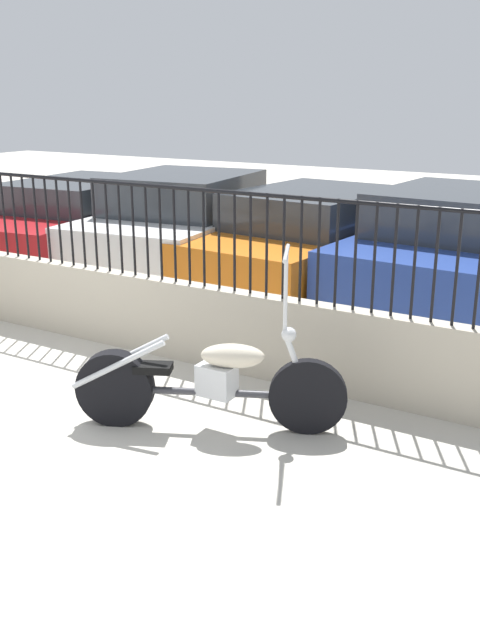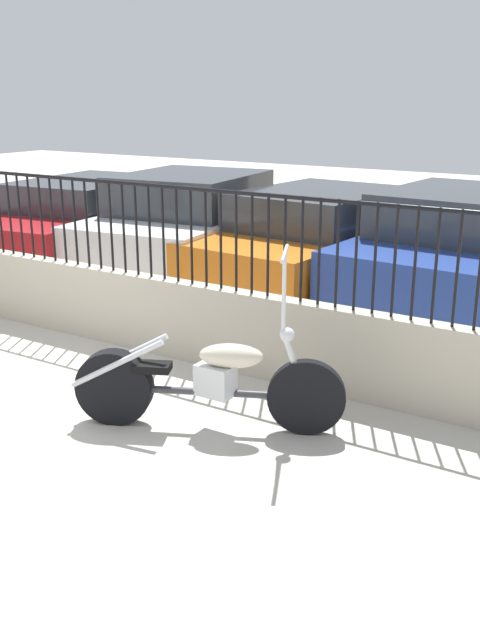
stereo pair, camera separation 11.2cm
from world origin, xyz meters
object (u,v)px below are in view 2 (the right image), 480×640
Objects in this scene: car_orange at (325,238)px; car_blue at (469,250)px; car_red at (98,217)px; motorcycle_dark_grey at (196,382)px; car_white at (196,223)px.

car_blue is at bearing -86.89° from car_orange.
car_blue is (5.51, 0.22, 0.08)m from car_red.
motorcycle_dark_grey reaches higher than car_red.
car_red is 1.10× the size of car_blue.
car_orange is 1.07× the size of car_blue.
car_orange is at bearing 78.16° from motorcycle_dark_grey.
car_blue is (3.75, 0.14, 0.01)m from car_white.
car_white is 0.93× the size of car_orange.
car_white reaches higher than car_red.
car_red is 1.77m from car_white.
motorcycle_dark_grey is 4.29m from car_blue.
car_white is at bearing 100.89° from car_orange.
car_red is 3.68m from car_orange.
car_orange is (1.90, 0.20, -0.04)m from car_white.
car_white is at bearing -93.05° from car_red.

